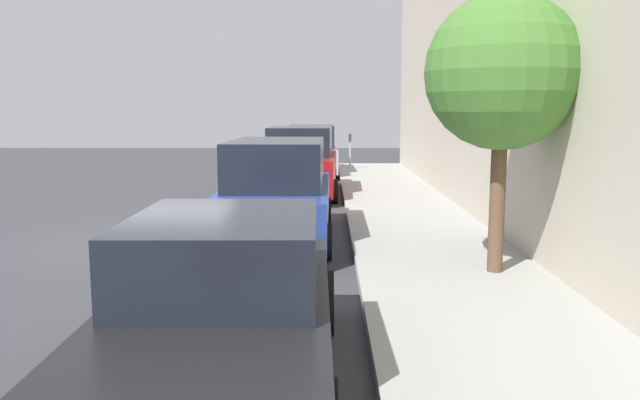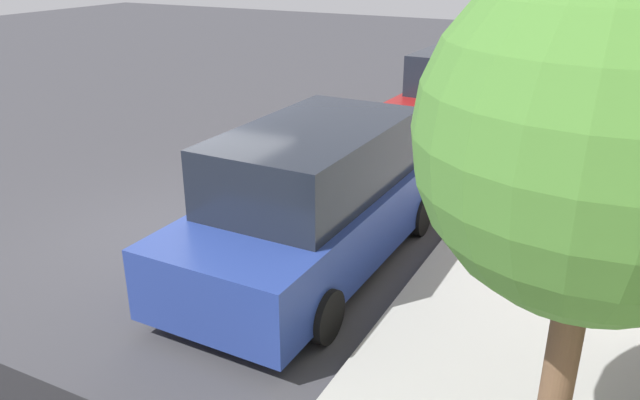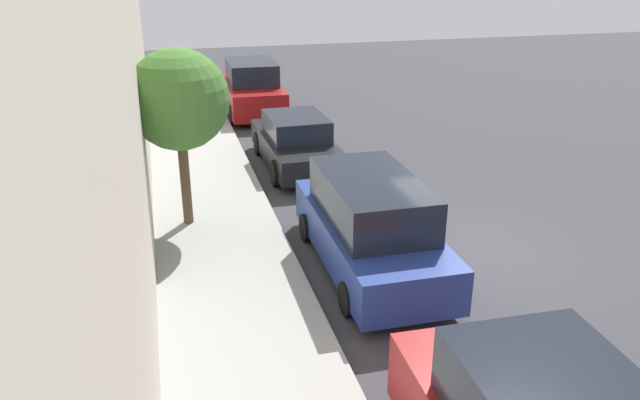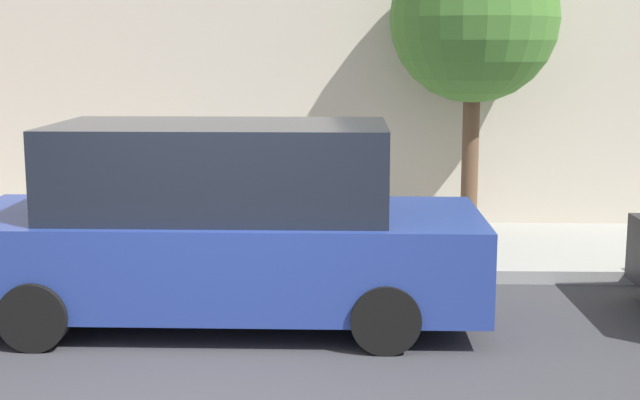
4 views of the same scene
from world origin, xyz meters
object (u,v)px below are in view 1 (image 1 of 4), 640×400
at_px(parked_minivan_third, 278,192).
at_px(parked_minivan_fifth, 311,151).
at_px(parked_sedan_second, 225,309).
at_px(parking_meter_far, 350,147).
at_px(parked_suv_fourth, 301,164).
at_px(street_tree, 502,73).

distance_m(parked_minivan_third, parked_minivan_fifth, 12.39).
xyz_separation_m(parked_sedan_second, parking_meter_far, (1.77, 19.59, 0.31)).
bearing_deg(parked_suv_fourth, street_tree, -70.83).
height_order(parked_sedan_second, parked_minivan_fifth, parked_minivan_fifth).
xyz_separation_m(parked_sedan_second, parked_suv_fourth, (0.12, 12.68, 0.21)).
height_order(parked_minivan_third, parked_minivan_fifth, same).
relative_size(parked_suv_fourth, street_tree, 1.25).
relative_size(parked_sedan_second, parking_meter_far, 3.16).
height_order(parked_sedan_second, parked_suv_fourth, parked_suv_fourth).
bearing_deg(parked_minivan_third, parked_sedan_second, -89.56).
height_order(parked_minivan_third, parking_meter_far, parked_minivan_third).
height_order(parked_minivan_third, parked_suv_fourth, parked_suv_fourth).
bearing_deg(parked_minivan_fifth, parked_sedan_second, -90.76).
bearing_deg(parking_meter_far, parked_suv_fourth, -103.45).
bearing_deg(parked_suv_fourth, parking_meter_far, 76.55).
bearing_deg(parking_meter_far, parked_sedan_second, -95.17).
bearing_deg(parked_minivan_fifth, parking_meter_far, 29.12).
distance_m(parked_suv_fourth, parking_meter_far, 7.11).
height_order(parked_sedan_second, street_tree, street_tree).
distance_m(parked_sedan_second, parked_suv_fourth, 12.68).
bearing_deg(street_tree, parked_minivan_third, 139.88).
relative_size(parked_minivan_third, parked_suv_fourth, 1.01).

